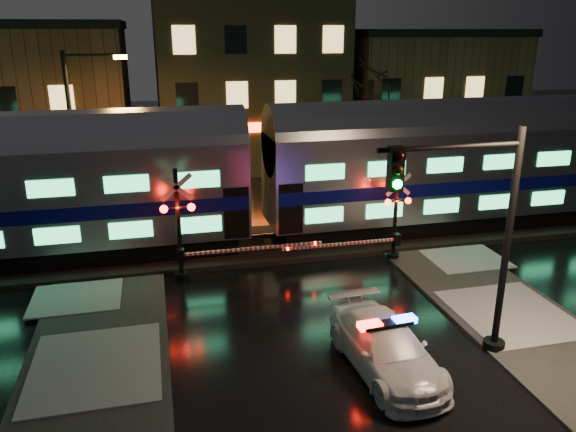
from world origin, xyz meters
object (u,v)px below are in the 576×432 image
(crossing_signal_right, at_px, (387,225))
(traffic_light, at_px, (475,243))
(police_car, at_px, (386,347))
(crossing_signal_left, at_px, (189,236))
(streetlight, at_px, (79,131))

(crossing_signal_right, xyz_separation_m, traffic_light, (-0.57, -7.02, 1.96))
(police_car, relative_size, crossing_signal_left, 0.80)
(police_car, height_order, traffic_light, traffic_light)
(crossing_signal_right, xyz_separation_m, crossing_signal_left, (-7.81, 0.01, 0.23))
(crossing_signal_left, bearing_deg, police_car, -56.11)
(crossing_signal_right, height_order, streetlight, streetlight)
(crossing_signal_right, relative_size, traffic_light, 0.81)
(streetlight, bearing_deg, police_car, -56.89)
(police_car, bearing_deg, crossing_signal_right, 63.28)
(streetlight, bearing_deg, crossing_signal_left, -57.75)
(police_car, bearing_deg, crossing_signal_left, 120.15)
(crossing_signal_left, xyz_separation_m, traffic_light, (7.23, -7.03, 1.73))
(police_car, distance_m, crossing_signal_right, 7.78)
(crossing_signal_right, bearing_deg, police_car, -112.97)
(crossing_signal_left, height_order, streetlight, streetlight)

